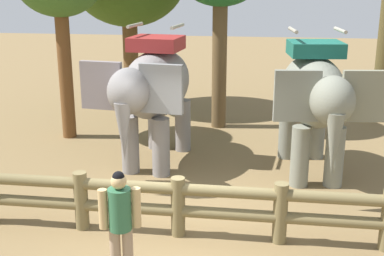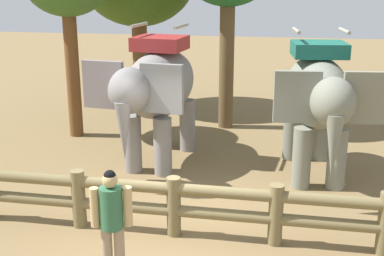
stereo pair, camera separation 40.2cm
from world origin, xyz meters
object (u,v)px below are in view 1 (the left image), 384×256
Objects in this scene: log_fence at (178,202)px; tourist_woman_in_black at (120,218)px; elephant_near_left at (154,88)px; elephant_center at (315,96)px.

tourist_woman_in_black is at bearing -112.62° from log_fence.
elephant_near_left is at bearing 96.01° from tourist_woman_in_black.
elephant_near_left is 2.26× the size of tourist_woman_in_black.
elephant_center is (3.56, -0.19, -0.02)m from elephant_near_left.
elephant_near_left reaches higher than elephant_center.
elephant_center reaches higher than log_fence.
elephant_near_left is at bearing 108.13° from log_fence.
log_fence is at bearing -71.87° from elephant_near_left.
tourist_woman_in_black is at bearing -123.72° from elephant_center.
tourist_woman_in_black is at bearing -83.99° from elephant_near_left.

